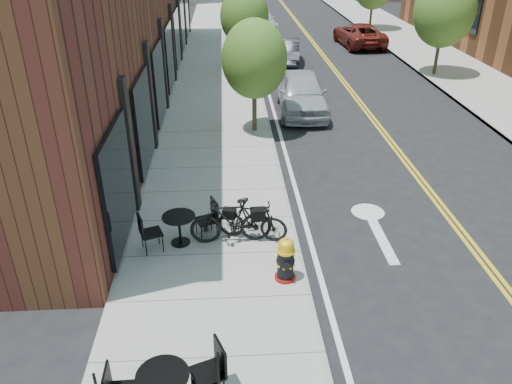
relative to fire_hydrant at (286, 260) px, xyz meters
name	(u,v)px	position (x,y,z in m)	size (l,w,h in m)	color
ground	(311,299)	(0.47, -0.54, -0.59)	(120.00, 120.00, 0.00)	black
sidewalk_near	(215,122)	(-1.53, 9.46, -0.53)	(4.00, 70.00, 0.12)	#9E9B93
building_near	(102,10)	(-6.03, 13.46, 2.91)	(5.00, 28.00, 7.00)	#491D17
tree_near_a	(254,59)	(-0.13, 8.46, 2.02)	(2.20, 2.20, 3.81)	#382B1E
tree_near_b	(244,17)	(-0.13, 16.46, 2.13)	(2.30, 2.30, 3.98)	#382B1E
tree_far_b	(445,10)	(9.07, 15.46, 2.47)	(2.80, 2.80, 4.62)	#382B1E
fire_hydrant	(286,260)	(0.00, 0.00, 0.00)	(0.53, 0.53, 0.99)	maroon
bicycle_left	(231,221)	(-1.08, 1.42, 0.09)	(0.52, 1.85, 1.11)	black
bicycle_right	(252,220)	(-0.59, 1.51, 0.02)	(0.46, 1.63, 0.98)	black
bistro_set_c	(179,225)	(-2.24, 1.43, 0.00)	(1.76, 1.03, 0.93)	black
parked_car_a	(302,93)	(1.84, 10.66, 0.18)	(1.81, 4.50, 1.53)	#AAAEB3
parked_car_b	(286,52)	(2.07, 18.12, 0.07)	(1.39, 3.97, 1.31)	black
parked_car_c	(259,20)	(1.27, 27.47, 0.16)	(2.10, 5.17, 1.50)	#B9B8BE
parked_car_far	(359,34)	(7.05, 22.51, 0.09)	(2.24, 4.86, 1.35)	maroon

